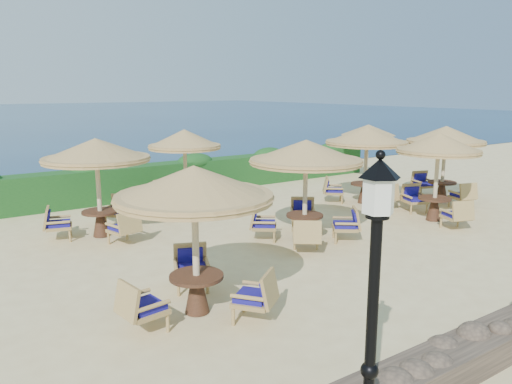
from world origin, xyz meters
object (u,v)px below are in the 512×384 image
cafe_set_0 (195,209)px  cafe_set_6 (445,145)px  lamp_post (371,338)px  cafe_set_2 (438,157)px  cafe_set_4 (185,157)px  cafe_set_5 (366,148)px  extra_parasol (368,130)px  cafe_set_3 (97,166)px  cafe_set_1 (306,171)px

cafe_set_0 → cafe_set_6: 11.74m
lamp_post → cafe_set_2: lamp_post is taller
cafe_set_4 → cafe_set_5: size_ratio=0.95×
cafe_set_4 → cafe_set_5: 6.15m
extra_parasol → cafe_set_4: (-9.03, -0.69, -0.39)m
cafe_set_2 → cafe_set_3: size_ratio=1.01×
lamp_post → cafe_set_5: (9.21, 8.87, 0.36)m
cafe_set_0 → cafe_set_5: same height
lamp_post → cafe_set_1: bearing=54.8°
cafe_set_0 → cafe_set_4: 7.63m
lamp_post → cafe_set_1: 8.14m
cafe_set_0 → cafe_set_4: size_ratio=1.04×
cafe_set_0 → cafe_set_6: (11.31, 3.13, 0.08)m
cafe_set_0 → cafe_set_5: bearing=26.8°
extra_parasol → cafe_set_1: bearing=-145.9°
extra_parasol → cafe_set_0: 14.42m
cafe_set_0 → cafe_set_5: size_ratio=0.99×
cafe_set_1 → cafe_set_2: 4.59m
lamp_post → cafe_set_0: lamp_post is taller
lamp_post → cafe_set_3: 10.05m
extra_parasol → cafe_set_5: cafe_set_5 is taller
lamp_post → extra_parasol: 17.41m
cafe_set_1 → cafe_set_5: 5.04m
extra_parasol → cafe_set_0: (-12.24, -7.61, -0.27)m
extra_parasol → cafe_set_6: bearing=-101.8°
extra_parasol → cafe_set_2: (-3.37, -5.97, -0.24)m
lamp_post → extra_parasol: (12.60, 12.00, 0.62)m
cafe_set_2 → cafe_set_5: bearing=90.3°
cafe_set_3 → cafe_set_4: (3.18, 1.28, -0.13)m
extra_parasol → cafe_set_1: 9.56m
cafe_set_3 → cafe_set_4: same height
cafe_set_3 → cafe_set_5: 8.90m
cafe_set_1 → cafe_set_4: 4.80m
cafe_set_5 → cafe_set_3: bearing=172.5°
cafe_set_1 → cafe_set_3: same height
cafe_set_0 → cafe_set_4: bearing=65.1°
cafe_set_0 → cafe_set_3: same height
lamp_post → extra_parasol: bearing=43.6°
cafe_set_2 → cafe_set_3: (-8.84, 4.00, -0.02)m
cafe_set_4 → cafe_set_2: bearing=-43.0°
extra_parasol → cafe_set_2: size_ratio=0.84×
cafe_set_3 → cafe_set_2: bearing=-24.4°
extra_parasol → cafe_set_6: 4.58m
cafe_set_4 → cafe_set_6: (8.10, -3.79, 0.20)m
cafe_set_4 → cafe_set_0: bearing=-114.9°
cafe_set_1 → extra_parasol: bearing=34.1°
cafe_set_0 → cafe_set_2: size_ratio=0.98×
cafe_set_4 → cafe_set_3: bearing=-158.1°
cafe_set_2 → lamp_post: bearing=-146.8°
cafe_set_2 → cafe_set_0: bearing=-169.6°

